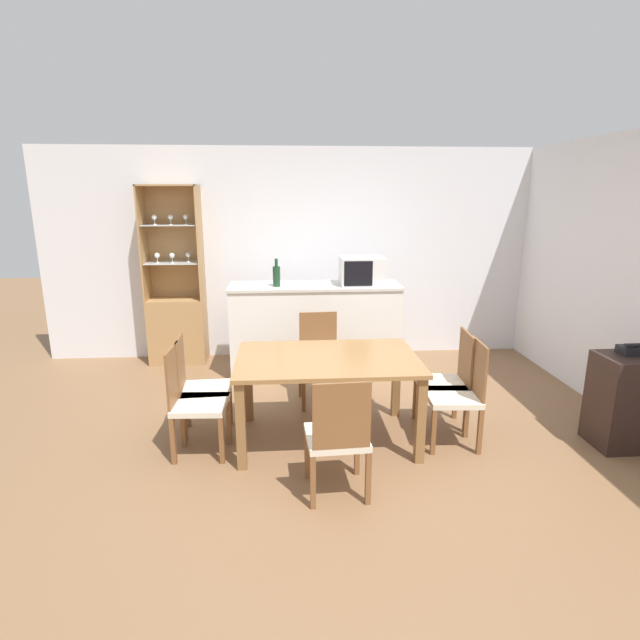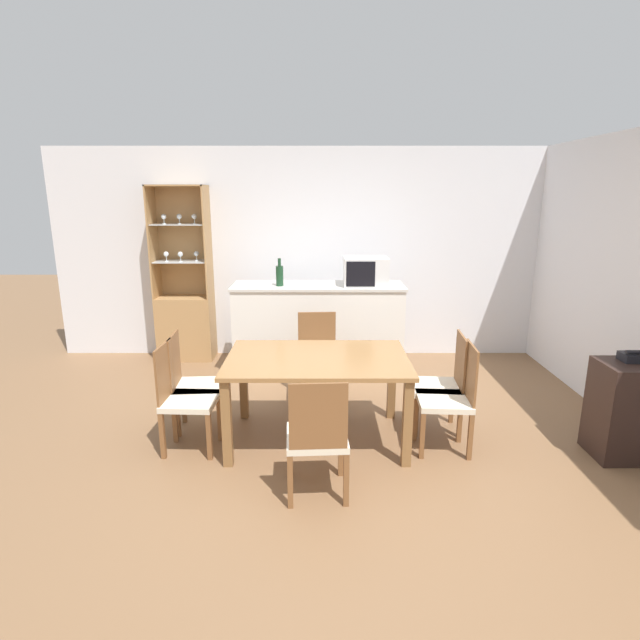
% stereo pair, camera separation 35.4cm
% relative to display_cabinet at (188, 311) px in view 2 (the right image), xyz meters
% --- Properties ---
extents(ground_plane, '(18.00, 18.00, 0.00)m').
position_rel_display_cabinet_xyz_m(ground_plane, '(1.78, -2.42, -0.60)').
color(ground_plane, brown).
extents(wall_back, '(6.80, 0.06, 2.55)m').
position_rel_display_cabinet_xyz_m(wall_back, '(1.78, 0.21, 0.68)').
color(wall_back, silver).
rests_on(wall_back, ground_plane).
extents(kitchen_counter, '(1.91, 0.59, 1.02)m').
position_rel_display_cabinet_xyz_m(kitchen_counter, '(1.64, -0.50, -0.08)').
color(kitchen_counter, white).
rests_on(kitchen_counter, ground_plane).
extents(display_cabinet, '(0.67, 0.38, 2.11)m').
position_rel_display_cabinet_xyz_m(display_cabinet, '(0.00, 0.00, 0.00)').
color(display_cabinet, tan).
rests_on(display_cabinet, ground_plane).
extents(dining_table, '(1.47, 0.96, 0.72)m').
position_rel_display_cabinet_xyz_m(dining_table, '(1.64, -2.15, 0.03)').
color(dining_table, olive).
rests_on(dining_table, ground_plane).
extents(dining_chair_side_right_far, '(0.44, 0.44, 0.87)m').
position_rel_display_cabinet_xyz_m(dining_chair_side_right_far, '(2.69, -2.01, -0.17)').
color(dining_chair_side_right_far, beige).
rests_on(dining_chair_side_right_far, ground_plane).
extents(dining_chair_side_right_near, '(0.43, 0.43, 0.87)m').
position_rel_display_cabinet_xyz_m(dining_chair_side_right_near, '(2.69, -2.30, -0.17)').
color(dining_chair_side_right_near, beige).
rests_on(dining_chair_side_right_near, ground_plane).
extents(dining_chair_head_far, '(0.43, 0.43, 0.87)m').
position_rel_display_cabinet_xyz_m(dining_chair_head_far, '(1.63, -1.35, -0.17)').
color(dining_chair_head_far, beige).
rests_on(dining_chair_head_far, ground_plane).
extents(dining_chair_side_left_near, '(0.42, 0.42, 0.87)m').
position_rel_display_cabinet_xyz_m(dining_chair_side_left_near, '(0.58, -2.29, -0.17)').
color(dining_chair_side_left_near, beige).
rests_on(dining_chair_side_left_near, ground_plane).
extents(dining_chair_side_left_far, '(0.43, 0.43, 0.87)m').
position_rel_display_cabinet_xyz_m(dining_chair_side_left_far, '(0.58, -2.01, -0.17)').
color(dining_chair_side_left_far, beige).
rests_on(dining_chair_side_left_far, ground_plane).
extents(dining_chair_head_near, '(0.43, 0.43, 0.87)m').
position_rel_display_cabinet_xyz_m(dining_chair_head_near, '(1.64, -2.95, -0.17)').
color(dining_chair_head_near, beige).
rests_on(dining_chair_head_near, ground_plane).
extents(microwave, '(0.48, 0.39, 0.31)m').
position_rel_display_cabinet_xyz_m(microwave, '(2.16, -0.54, 0.58)').
color(microwave, silver).
rests_on(microwave, kitchen_counter).
extents(wine_bottle, '(0.08, 0.08, 0.30)m').
position_rel_display_cabinet_xyz_m(wine_bottle, '(1.22, -0.58, 0.55)').
color(wine_bottle, '#193D23').
rests_on(wine_bottle, kitchen_counter).
extents(side_cabinet, '(0.54, 0.39, 0.77)m').
position_rel_display_cabinet_xyz_m(side_cabinet, '(4.06, -2.42, -0.21)').
color(side_cabinet, black).
rests_on(side_cabinet, ground_plane).
extents(telephone, '(0.19, 0.14, 0.10)m').
position_rel_display_cabinet_xyz_m(telephone, '(4.05, -2.37, 0.21)').
color(telephone, black).
rests_on(telephone, side_cabinet).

